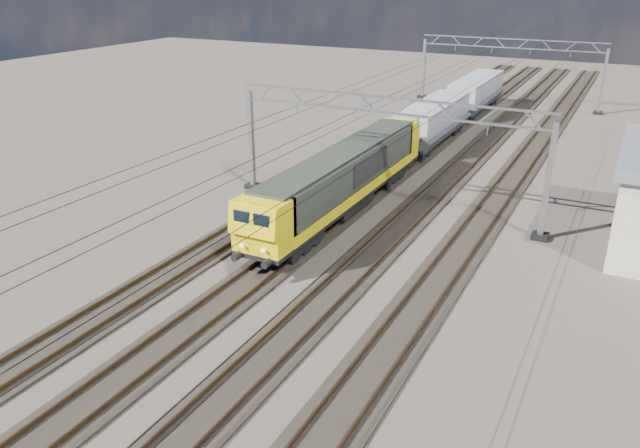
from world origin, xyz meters
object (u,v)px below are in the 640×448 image
at_px(locomotive, 344,177).
at_px(catenary_gantry_mid, 384,150).
at_px(hopper_wagon_lead, 433,120).
at_px(hopper_wagon_mid, 476,92).
at_px(catenary_gantry_far, 509,69).

bearing_deg(locomotive, catenary_gantry_mid, 34.82).
distance_m(hopper_wagon_lead, hopper_wagon_mid, 14.20).
bearing_deg(hopper_wagon_mid, catenary_gantry_far, 70.00).
height_order(catenary_gantry_mid, locomotive, catenary_gantry_mid).
bearing_deg(catenary_gantry_far, locomotive, -93.06).
height_order(locomotive, hopper_wagon_mid, locomotive).
distance_m(catenary_gantry_mid, hopper_wagon_lead, 16.51).
relative_size(catenary_gantry_far, locomotive, 0.94).
bearing_deg(catenary_gantry_far, hopper_wagon_mid, -110.00).
height_order(hopper_wagon_lead, hopper_wagon_mid, same).
xyz_separation_m(catenary_gantry_far, locomotive, (-2.00, -37.39, -1.58)).
bearing_deg(catenary_gantry_far, hopper_wagon_lead, -95.80).
xyz_separation_m(catenary_gantry_mid, catenary_gantry_far, (0.00, 36.00, 0.00)).
bearing_deg(hopper_wagon_lead, catenary_gantry_mid, -83.01).
relative_size(catenary_gantry_mid, hopper_wagon_mid, 1.53).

